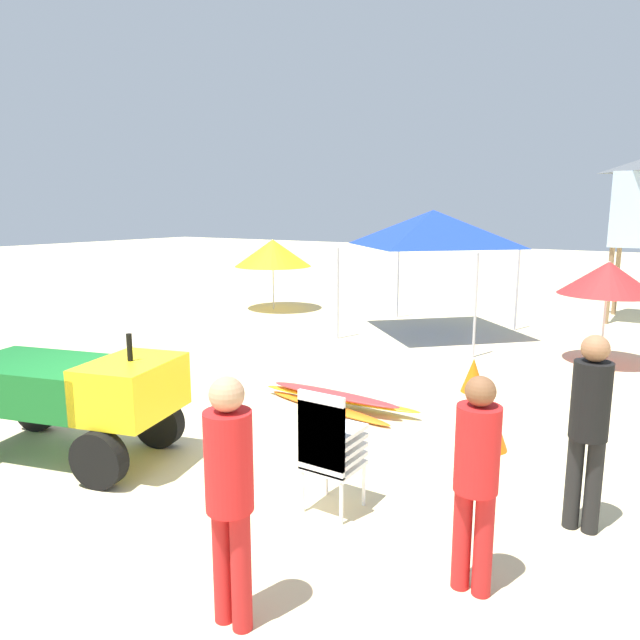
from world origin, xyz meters
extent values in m
plane|color=beige|center=(0.00, 0.00, 0.00)|extent=(80.00, 80.00, 0.00)
cube|color=#146023|center=(-1.19, -0.22, 0.85)|extent=(2.03, 1.54, 0.50)
cube|color=yellow|center=(-0.04, 0.10, 0.90)|extent=(1.06, 1.27, 0.60)
cylinder|color=black|center=(-0.04, 0.10, 1.35)|extent=(0.07, 0.07, 0.30)
cylinder|color=black|center=(-0.23, 0.62, 0.30)|extent=(0.63, 0.33, 0.60)
cylinder|color=black|center=(0.06, -0.44, 0.30)|extent=(0.63, 0.33, 0.60)
cylinder|color=black|center=(-1.97, 0.14, 0.30)|extent=(0.63, 0.33, 0.60)
cube|color=white|center=(2.30, 0.48, 0.44)|extent=(0.48, 0.48, 0.04)
cube|color=white|center=(2.30, 0.26, 0.64)|extent=(0.48, 0.04, 0.40)
cube|color=white|center=(2.30, 0.48, 0.53)|extent=(0.48, 0.48, 0.04)
cube|color=white|center=(2.30, 0.26, 0.73)|extent=(0.48, 0.04, 0.40)
cube|color=white|center=(2.30, 0.48, 0.62)|extent=(0.48, 0.48, 0.04)
cube|color=white|center=(2.30, 0.26, 0.82)|extent=(0.48, 0.04, 0.40)
cube|color=white|center=(2.30, 0.48, 0.71)|extent=(0.48, 0.48, 0.04)
cube|color=white|center=(2.30, 0.26, 0.91)|extent=(0.48, 0.04, 0.40)
cube|color=white|center=(2.30, 0.48, 0.80)|extent=(0.48, 0.48, 0.04)
cube|color=white|center=(2.30, 0.26, 1.00)|extent=(0.48, 0.04, 0.40)
cylinder|color=white|center=(2.51, 0.69, 0.21)|extent=(0.04, 0.04, 0.42)
cylinder|color=white|center=(2.09, 0.69, 0.21)|extent=(0.04, 0.04, 0.42)
cylinder|color=white|center=(2.51, 0.27, 0.21)|extent=(0.04, 0.04, 0.42)
cylinder|color=white|center=(2.09, 0.27, 0.21)|extent=(0.04, 0.04, 0.42)
ellipsoid|color=orange|center=(0.78, 2.80, 0.04)|extent=(2.20, 0.60, 0.08)
ellipsoid|color=yellow|center=(0.84, 3.02, 0.12)|extent=(2.48, 0.40, 0.08)
ellipsoid|color=red|center=(0.81, 2.93, 0.20)|extent=(2.11, 0.34, 0.08)
cylinder|color=red|center=(2.46, -1.24, 0.43)|extent=(0.14, 0.14, 0.85)
cylinder|color=red|center=(2.62, -1.24, 0.43)|extent=(0.14, 0.14, 0.85)
cylinder|color=red|center=(2.54, -1.24, 1.19)|extent=(0.32, 0.32, 0.68)
sphere|color=tan|center=(2.54, -1.24, 1.64)|extent=(0.23, 0.23, 0.23)
cylinder|color=red|center=(3.71, -0.01, 0.40)|extent=(0.14, 0.14, 0.80)
cylinder|color=red|center=(3.87, -0.01, 0.40)|extent=(0.14, 0.14, 0.80)
cylinder|color=red|center=(3.79, -0.01, 1.12)|extent=(0.32, 0.32, 0.64)
sphere|color=brown|center=(3.79, -0.01, 1.55)|extent=(0.22, 0.22, 0.22)
cylinder|color=black|center=(4.25, 1.35, 0.43)|extent=(0.14, 0.14, 0.86)
cylinder|color=black|center=(4.41, 1.35, 0.43)|extent=(0.14, 0.14, 0.86)
cylinder|color=black|center=(4.33, 1.35, 1.20)|extent=(0.32, 0.32, 0.68)
sphere|color=#9E6B47|center=(4.33, 1.35, 1.65)|extent=(0.23, 0.23, 0.23)
cylinder|color=#B2B2B7|center=(-1.51, 6.89, 1.00)|extent=(0.05, 0.05, 2.00)
cylinder|color=#B2B2B7|center=(1.54, 6.89, 1.00)|extent=(0.05, 0.05, 2.00)
cylinder|color=#B2B2B7|center=(-1.51, 9.94, 1.00)|extent=(0.05, 0.05, 2.00)
cylinder|color=#B2B2B7|center=(1.54, 9.94, 1.00)|extent=(0.05, 0.05, 2.00)
pyramid|color=#1938BF|center=(0.01, 8.42, 2.40)|extent=(3.05, 3.05, 0.79)
cylinder|color=olive|center=(3.24, 11.96, 0.95)|extent=(0.12, 0.12, 1.90)
cylinder|color=olive|center=(3.24, 13.52, 0.95)|extent=(0.12, 0.12, 1.90)
cylinder|color=beige|center=(3.68, 7.66, 0.94)|extent=(0.04, 0.04, 1.89)
cone|color=red|center=(3.68, 7.66, 1.59)|extent=(1.70, 1.70, 0.60)
cylinder|color=beige|center=(-5.04, 9.21, 0.99)|extent=(0.04, 0.04, 1.98)
cone|color=yellow|center=(-5.04, 9.21, 1.60)|extent=(2.15, 2.15, 0.75)
cone|color=orange|center=(3.14, 2.68, 0.27)|extent=(0.38, 0.38, 0.54)
cone|color=orange|center=(2.24, 4.74, 0.27)|extent=(0.38, 0.38, 0.54)
camera|label=1|loc=(4.96, -3.91, 2.80)|focal=32.78mm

